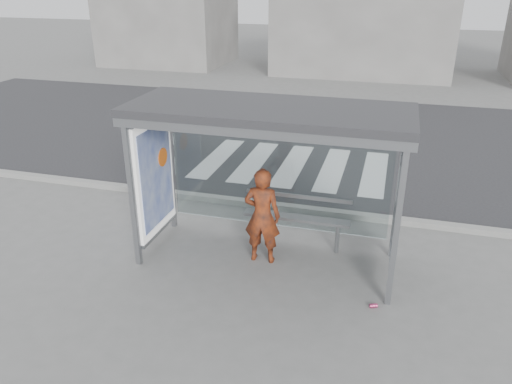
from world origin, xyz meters
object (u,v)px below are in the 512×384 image
bench (297,217)px  soda_can (373,306)px  person (262,216)px  bus_shelter (246,144)px

bench → soda_can: size_ratio=16.53×
person → bench: bearing=-129.3°
bus_shelter → soda_can: (2.18, -0.92, -1.95)m
bench → soda_can: bench is taller
bus_shelter → bench: size_ratio=2.31×
bench → soda_can: 2.09m
bus_shelter → person: size_ratio=2.60×
bus_shelter → soda_can: bearing=-22.8°
person → soda_can: (1.89, -0.83, -0.79)m
bench → soda_can: bearing=-44.9°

